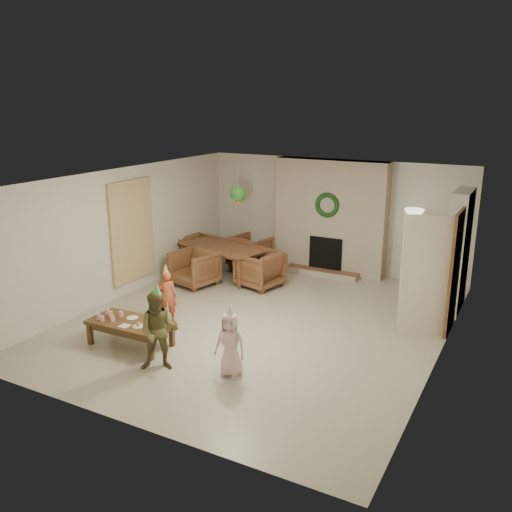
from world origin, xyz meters
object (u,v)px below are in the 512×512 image
Objects in this scene: dining_chair_near at (195,268)px; dining_chair_far at (250,252)px; child_plaid at (159,331)px; dining_chair_left at (198,252)px; coffee_table_top at (130,323)px; dining_chair_right at (260,269)px; child_red at (167,296)px; dining_table at (224,261)px; child_pink at (230,344)px.

dining_chair_near is 1.00× the size of dining_chair_far.
dining_chair_left is at bearing 87.75° from child_plaid.
coffee_table_top is (0.34, -4.50, -0.00)m from dining_chair_far.
dining_chair_right is at bearing -90.00° from dining_chair_left.
dining_chair_left is 0.89× the size of child_red.
dining_chair_far is 1.00× the size of dining_chair_left.
child_plaid is at bearing -56.70° from dining_table.
dining_chair_far is 1.00× the size of dining_chair_right.
dining_chair_right is 2.45m from child_red.
child_plaid reaches higher than dining_table.
dining_table is 2.08× the size of child_pink.
child_plaid is at bearing 87.30° from child_red.
dining_chair_far is at bearing -45.00° from dining_chair_left.
dining_chair_far is 1.35m from dining_chair_right.
dining_table is 0.85m from dining_chair_far.
dining_chair_right reaches higher than coffee_table_top.
child_red is (-0.56, -2.38, 0.09)m from dining_chair_right.
child_red is at bearing -66.00° from dining_table.
dining_table is 2.34× the size of dining_chair_near.
dining_chair_near and dining_chair_far have the same top height.
dining_chair_far and dining_chair_left have the same top height.
child_plaid is at bearing 118.03° from dining_chair_far.
child_red is (0.27, -3.46, 0.09)m from dining_chair_far.
dining_chair_near is (-0.20, -0.82, 0.04)m from dining_table.
coffee_table_top is (0.74, -2.85, -0.00)m from dining_chair_near.
child_pink reaches higher than dining_chair_far.
dining_chair_right is (1.03, -0.25, 0.04)m from dining_table.
child_red reaches higher than dining_chair_left.
dining_chair_far is at bearing 90.00° from dining_chair_near.
child_plaid is (1.44, -4.08, 0.25)m from dining_table.
dining_chair_near is 0.89× the size of child_red.
child_pink reaches higher than coffee_table_top.
dining_chair_right is 0.63× the size of coffee_table_top.
coffee_table_top is 1.01m from child_plaid.
coffee_table_top is at bearing -61.52° from dining_chair_near.
coffee_table_top is 1.42× the size of child_pink.
dining_chair_near is at bearing 103.64° from coffee_table_top.
child_red is 2.24m from child_pink.
coffee_table_top is at bearing 108.17° from dining_chair_far.
dining_chair_right is at bearing 141.34° from dining_chair_far.
dining_table is at bearing 79.36° from child_plaid.
coffee_table_top is 1.41× the size of child_red.
dining_table is at bearing 90.00° from dining_chair_near.
child_red is (0.47, -2.64, 0.13)m from dining_table.
dining_chair_right is at bearing 38.66° from dining_chair_near.
child_plaid is at bearing -25.29° from coffee_table_top.
child_red is at bearing -141.66° from dining_chair_left.
coffee_table_top is (-0.49, -3.42, -0.00)m from dining_chair_right.
child_red is at bearing 145.37° from child_pink.
coffee_table_top is at bearing 57.28° from child_red.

